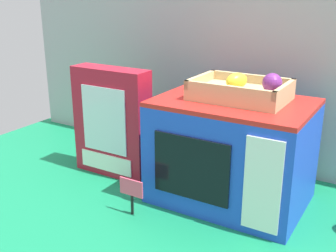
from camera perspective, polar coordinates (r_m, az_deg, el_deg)
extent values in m
plane|color=#147A4C|center=(1.25, 1.70, -8.56)|extent=(1.70, 1.70, 0.00)
cube|color=#A0A3A8|center=(1.38, 7.67, 8.99)|extent=(1.61, 0.03, 0.68)
cube|color=blue|center=(1.15, 8.68, -3.72)|extent=(0.40, 0.29, 0.27)
cube|color=red|center=(1.10, 9.04, 3.18)|extent=(0.40, 0.29, 0.01)
cube|color=black|center=(1.05, 3.12, -5.84)|extent=(0.21, 0.01, 0.16)
cube|color=white|center=(0.98, 12.78, -8.01)|extent=(0.09, 0.01, 0.23)
cube|color=tan|center=(1.11, 9.80, 4.33)|extent=(0.24, 0.17, 0.03)
cube|color=tan|center=(1.03, 8.24, 4.84)|extent=(0.24, 0.01, 0.02)
cube|color=tan|center=(1.18, 11.30, 6.37)|extent=(0.24, 0.01, 0.02)
cube|color=tan|center=(1.15, 4.48, 6.38)|extent=(0.01, 0.17, 0.02)
cube|color=tan|center=(1.07, 15.65, 4.82)|extent=(0.01, 0.17, 0.02)
ellipsoid|color=yellow|center=(1.10, 9.37, 6.12)|extent=(0.06, 0.08, 0.04)
sphere|color=#72287F|center=(1.07, 14.06, 5.73)|extent=(0.05, 0.05, 0.05)
cube|color=#B2192D|center=(1.30, -7.64, 0.53)|extent=(0.25, 0.07, 0.34)
cube|color=silver|center=(1.27, -8.76, 0.79)|extent=(0.16, 0.00, 0.20)
cube|color=white|center=(1.32, -8.47, -4.97)|extent=(0.19, 0.00, 0.05)
cylinder|color=black|center=(1.11, -4.92, -10.64)|extent=(0.01, 0.01, 0.06)
cube|color=#F44C6B|center=(1.09, -5.05, -8.38)|extent=(0.07, 0.00, 0.05)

